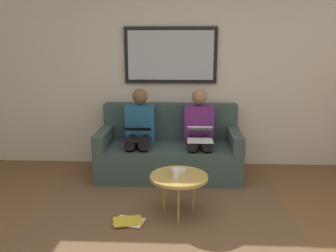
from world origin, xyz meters
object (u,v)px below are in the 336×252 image
laptop_black (137,134)px  magazine_stack (129,222)px  person_right (140,130)px  cup (176,174)px  coffee_table (179,177)px  framed_mirror (171,55)px  laptop_white (200,134)px  person_left (199,131)px  bowl (178,171)px  couch (169,151)px

laptop_black → magazine_stack: laptop_black is taller
person_right → laptop_black: size_ratio=3.27×
cup → coffee_table: bearing=-118.3°
framed_mirror → coffee_table: 1.97m
cup → framed_mirror: bearing=-86.0°
laptop_white → magazine_stack: laptop_white is taller
laptop_white → person_left: bearing=-90.0°
framed_mirror → bowl: (-0.14, 1.54, -1.10)m
couch → person_left: 0.49m
bowl → laptop_black: size_ratio=0.43×
coffee_table → person_right: 1.28m
framed_mirror → laptop_white: framed_mirror is taller
person_left → magazine_stack: 1.64m
couch → cup: (-0.11, 1.27, 0.16)m
laptop_black → magazine_stack: bearing=92.4°
bowl → framed_mirror: bearing=-84.9°
laptop_black → laptop_white: bearing=-179.4°
person_left → couch: bearing=-10.0°
person_left → magazine_stack: bearing=61.6°
cup → person_right: (0.50, -1.20, 0.14)m
bowl → laptop_white: bearing=-106.2°
laptop_white → person_right: (0.77, -0.23, -0.02)m
coffee_table → bowl: bowl is taller
bowl → couch: bearing=-83.1°
coffee_table → person_left: size_ratio=0.51×
person_right → framed_mirror: bearing=-130.2°
couch → person_right: 0.49m
framed_mirror → laptop_white: bearing=119.4°
couch → coffee_table: size_ratio=3.12×
cup → laptop_white: laptop_white is taller
bowl → laptop_white: laptop_white is taller
laptop_black → couch: bearing=-141.7°
cup → laptop_black: size_ratio=0.26×
framed_mirror → coffee_table: framed_mirror is taller
coffee_table → laptop_white: bearing=-104.8°
framed_mirror → laptop_white: (-0.39, 0.69, -0.92)m
magazine_stack → couch: bearing=-103.6°
couch → laptop_black: bearing=38.3°
person_left → laptop_black: (0.77, 0.24, 0.01)m
couch → laptop_white: 0.58m
laptop_black → person_left: bearing=-162.9°
couch → laptop_black: couch is taller
laptop_white → laptop_black: 0.77m
laptop_white → person_right: person_right is taller
bowl → magazine_stack: (0.48, 0.26, -0.43)m
coffee_table → framed_mirror: bearing=-84.9°
bowl → coffee_table: bearing=94.5°
bowl → laptop_black: laptop_black is taller
bowl → laptop_white: 0.90m
couch → coffee_table: bearing=96.7°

